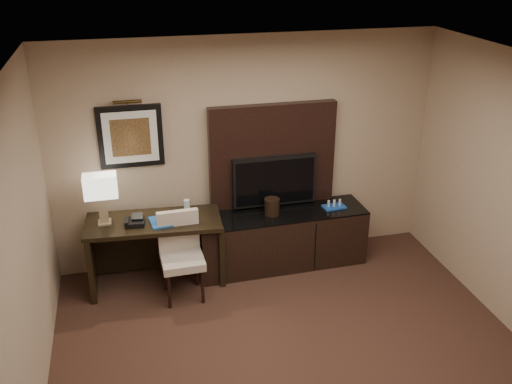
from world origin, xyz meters
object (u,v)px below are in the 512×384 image
object	(u,v)px
table_lamp	(102,202)
minibar_tray	(334,204)
desk_chair	(182,260)
desk	(156,252)
water_bottle	(187,208)
desk_phone	(135,221)
credenza	(281,238)
tv	(274,181)
ice_bucket	(272,207)

from	to	relation	value
table_lamp	minibar_tray	distance (m)	2.67
desk_chair	minibar_tray	distance (m)	1.94
desk	desk_chair	world-z (taller)	desk_chair
water_bottle	desk_phone	bearing A→B (deg)	-172.69
desk	credenza	world-z (taller)	desk
minibar_tray	credenza	bearing A→B (deg)	178.56
credenza	table_lamp	distance (m)	2.13
desk	desk_phone	bearing A→B (deg)	-159.46
tv	desk_chair	bearing A→B (deg)	-153.00
credenza	ice_bucket	world-z (taller)	ice_bucket
desk_chair	table_lamp	xyz separation A→B (m)	(-0.78, 0.42, 0.58)
water_bottle	minibar_tray	world-z (taller)	water_bottle
ice_bucket	minibar_tray	distance (m)	0.77
table_lamp	minibar_tray	bearing A→B (deg)	-0.51
desk	desk_chair	bearing A→B (deg)	-50.40
credenza	water_bottle	bearing A→B (deg)	-179.58
tv	desk_phone	world-z (taller)	tv
desk	tv	size ratio (longest dim) A/B	1.48
tv	desk_chair	world-z (taller)	tv
tv	water_bottle	xyz separation A→B (m)	(-1.07, -0.22, -0.13)
desk_phone	ice_bucket	distance (m)	1.57
tv	water_bottle	world-z (taller)	tv
tv	table_lamp	size ratio (longest dim) A/B	1.95
water_bottle	desk	bearing A→B (deg)	-177.46
ice_bucket	desk_phone	bearing A→B (deg)	-176.49
tv	ice_bucket	distance (m)	0.32
tv	table_lamp	world-z (taller)	tv
desk	table_lamp	size ratio (longest dim) A/B	2.88
desk	table_lamp	bearing A→B (deg)	178.05
table_lamp	desk_phone	bearing A→B (deg)	-19.58
desk_phone	desk	bearing A→B (deg)	22.66
desk_phone	minibar_tray	size ratio (longest dim) A/B	0.76
desk	desk_phone	world-z (taller)	desk_phone
water_bottle	ice_bucket	size ratio (longest dim) A/B	1.00
desk	desk_phone	distance (m)	0.49
tv	ice_bucket	bearing A→B (deg)	-111.86
water_bottle	tv	bearing A→B (deg)	11.82
credenza	desk_phone	bearing A→B (deg)	-177.66
desk	minibar_tray	bearing A→B (deg)	5.28
table_lamp	water_bottle	bearing A→B (deg)	-2.59
desk_phone	ice_bucket	bearing A→B (deg)	10.00
credenza	ice_bucket	distance (m)	0.46
desk_chair	water_bottle	distance (m)	0.58
tv	water_bottle	size ratio (longest dim) A/B	5.06
credenza	minibar_tray	bearing A→B (deg)	-2.73
desk_chair	ice_bucket	world-z (taller)	desk_chair
desk	tv	world-z (taller)	tv
minibar_tray	desk	bearing A→B (deg)	-179.09
table_lamp	ice_bucket	xyz separation A→B (m)	(1.89, -0.02, -0.26)
tv	table_lamp	bearing A→B (deg)	-174.70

